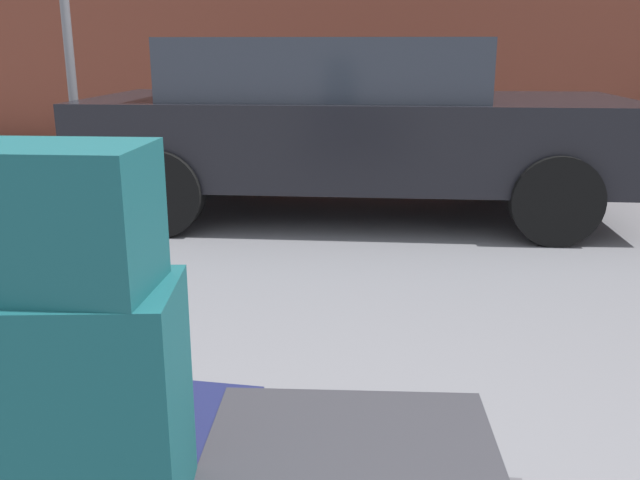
# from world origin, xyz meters

# --- Properties ---
(suitcase_teal_rear_right) EXTENTS (0.43, 0.29, 0.65)m
(suitcase_teal_rear_right) POSITION_xyz_m (-0.24, -0.20, 0.67)
(suitcase_teal_rear_right) COLOR #144C51
(suitcase_teal_rear_right) RESTS_ON luggage_cart
(suitcase_navy_front_right) EXTENTS (0.52, 0.42, 0.25)m
(suitcase_navy_front_right) POSITION_xyz_m (-0.27, 0.09, 0.46)
(suitcase_navy_front_right) COLOR #191E47
(suitcase_navy_front_right) RESTS_ON luggage_cart
(duffel_bag_teal_topmost_pile) EXTENTS (0.35, 0.21, 0.23)m
(duffel_bag_teal_topmost_pile) POSITION_xyz_m (-0.24, -0.20, 1.11)
(duffel_bag_teal_topmost_pile) COLOR #144C51
(duffel_bag_teal_topmost_pile) RESTS_ON suitcase_teal_rear_right
(parked_car) EXTENTS (4.38, 2.08, 1.42)m
(parked_car) POSITION_xyz_m (-0.19, 4.55, 0.76)
(parked_car) COLOR black
(parked_car) RESTS_ON ground_plane
(no_parking_sign) EXTENTS (0.50, 0.10, 2.55)m
(no_parking_sign) POSITION_xyz_m (-2.29, 3.97, 1.57)
(no_parking_sign) COLOR slate
(no_parking_sign) RESTS_ON ground_plane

